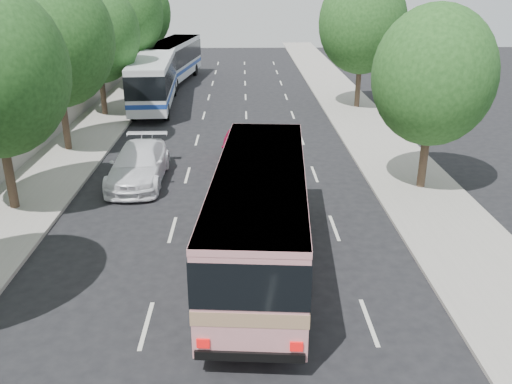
{
  "coord_description": "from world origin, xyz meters",
  "views": [
    {
      "loc": [
        0.79,
        -14.41,
        8.83
      ],
      "look_at": [
        1.23,
        3.73,
        1.6
      ],
      "focal_mm": 38.0,
      "sensor_mm": 36.0,
      "label": 1
    }
  ],
  "objects_px": {
    "tour_coach_rear": "(173,58)",
    "pink_bus": "(260,207)",
    "white_pickup": "(139,164)",
    "tour_coach_front": "(154,77)",
    "pink_taxi": "(242,148)"
  },
  "relations": [
    {
      "from": "pink_taxi",
      "to": "tour_coach_rear",
      "type": "relative_size",
      "value": 0.4
    },
    {
      "from": "white_pickup",
      "to": "pink_bus",
      "type": "bearing_deg",
      "value": -56.98
    },
    {
      "from": "pink_taxi",
      "to": "tour_coach_front",
      "type": "relative_size",
      "value": 0.41
    },
    {
      "from": "pink_taxi",
      "to": "tour_coach_front",
      "type": "height_order",
      "value": "tour_coach_front"
    },
    {
      "from": "tour_coach_front",
      "to": "tour_coach_rear",
      "type": "xyz_separation_m",
      "value": [
        0.21,
        9.71,
        0.03
      ]
    },
    {
      "from": "tour_coach_rear",
      "to": "white_pickup",
      "type": "bearing_deg",
      "value": -79.72
    },
    {
      "from": "white_pickup",
      "to": "tour_coach_front",
      "type": "height_order",
      "value": "tour_coach_front"
    },
    {
      "from": "white_pickup",
      "to": "tour_coach_front",
      "type": "distance_m",
      "value": 15.75
    },
    {
      "from": "tour_coach_front",
      "to": "tour_coach_rear",
      "type": "height_order",
      "value": "tour_coach_rear"
    },
    {
      "from": "pink_taxi",
      "to": "tour_coach_front",
      "type": "xyz_separation_m",
      "value": [
        -6.29,
        13.24,
        1.29
      ]
    },
    {
      "from": "tour_coach_front",
      "to": "pink_bus",
      "type": "bearing_deg",
      "value": -77.01
    },
    {
      "from": "white_pickup",
      "to": "pink_taxi",
      "type": "bearing_deg",
      "value": 26.44
    },
    {
      "from": "tour_coach_rear",
      "to": "pink_bus",
      "type": "bearing_deg",
      "value": -71.51
    },
    {
      "from": "white_pickup",
      "to": "tour_coach_front",
      "type": "bearing_deg",
      "value": 95.48
    },
    {
      "from": "tour_coach_front",
      "to": "tour_coach_rear",
      "type": "bearing_deg",
      "value": 85.62
    }
  ]
}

